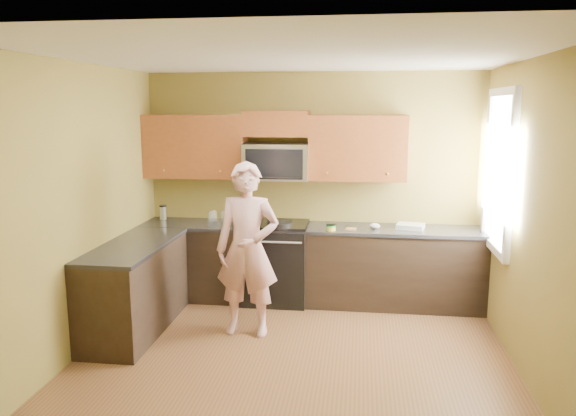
% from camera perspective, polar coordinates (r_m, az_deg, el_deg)
% --- Properties ---
extents(floor, '(4.00, 4.00, 0.00)m').
position_cam_1_polar(floor, '(5.21, 0.33, -15.77)').
color(floor, brown).
rests_on(floor, ground).
extents(ceiling, '(4.00, 4.00, 0.00)m').
position_cam_1_polar(ceiling, '(4.70, 0.36, 15.32)').
color(ceiling, white).
rests_on(ceiling, ground).
extents(wall_back, '(4.00, 0.00, 4.00)m').
position_cam_1_polar(wall_back, '(6.73, 2.47, 2.27)').
color(wall_back, brown).
rests_on(wall_back, ground).
extents(wall_front, '(4.00, 0.00, 4.00)m').
position_cam_1_polar(wall_front, '(2.86, -4.71, -8.87)').
color(wall_front, brown).
rests_on(wall_front, ground).
extents(wall_left, '(0.00, 4.00, 4.00)m').
position_cam_1_polar(wall_left, '(5.39, -21.24, -0.43)').
color(wall_left, brown).
rests_on(wall_left, ground).
extents(wall_right, '(0.00, 4.00, 4.00)m').
position_cam_1_polar(wall_right, '(4.94, 24.02, -1.55)').
color(wall_right, brown).
rests_on(wall_right, ground).
extents(cabinet_back_run, '(4.00, 0.60, 0.88)m').
position_cam_1_polar(cabinet_back_run, '(6.63, 2.18, -5.90)').
color(cabinet_back_run, black).
rests_on(cabinet_back_run, floor).
extents(cabinet_left_run, '(0.60, 1.60, 0.88)m').
position_cam_1_polar(cabinet_left_run, '(6.01, -15.38, -8.01)').
color(cabinet_left_run, black).
rests_on(cabinet_left_run, floor).
extents(countertop_back, '(4.00, 0.62, 0.04)m').
position_cam_1_polar(countertop_back, '(6.51, 2.20, -2.03)').
color(countertop_back, black).
rests_on(countertop_back, cabinet_back_run).
extents(countertop_left, '(0.62, 1.60, 0.04)m').
position_cam_1_polar(countertop_left, '(5.88, -15.51, -3.75)').
color(countertop_left, black).
rests_on(countertop_left, cabinet_left_run).
extents(stove, '(0.76, 0.65, 0.95)m').
position_cam_1_polar(stove, '(6.65, -1.29, -5.55)').
color(stove, black).
rests_on(stove, floor).
extents(microwave, '(0.76, 0.40, 0.42)m').
position_cam_1_polar(microwave, '(6.57, -1.16, 2.96)').
color(microwave, silver).
rests_on(microwave, wall_back).
extents(upper_cab_left, '(1.22, 0.33, 0.75)m').
position_cam_1_polar(upper_cab_left, '(6.82, -9.38, 3.10)').
color(upper_cab_left, brown).
rests_on(upper_cab_left, wall_back).
extents(upper_cab_right, '(1.12, 0.33, 0.75)m').
position_cam_1_polar(upper_cab_right, '(6.53, 7.08, 2.84)').
color(upper_cab_right, brown).
rests_on(upper_cab_right, wall_back).
extents(upper_cab_over_mw, '(0.76, 0.33, 0.30)m').
position_cam_1_polar(upper_cab_over_mw, '(6.55, -1.14, 8.64)').
color(upper_cab_over_mw, brown).
rests_on(upper_cab_over_mw, wall_back).
extents(window, '(0.06, 1.06, 1.66)m').
position_cam_1_polar(window, '(6.04, 20.87, 3.55)').
color(window, white).
rests_on(window, wall_right).
extents(woman, '(0.66, 0.45, 1.76)m').
position_cam_1_polar(woman, '(5.61, -4.17, -4.27)').
color(woman, '#D46A74').
rests_on(woman, floor).
extents(frying_pan, '(0.36, 0.53, 0.06)m').
position_cam_1_polar(frying_pan, '(6.31, -0.85, -1.96)').
color(frying_pan, black).
rests_on(frying_pan, stove).
extents(butter_tub, '(0.13, 0.13, 0.08)m').
position_cam_1_polar(butter_tub, '(6.29, 4.41, -2.31)').
color(butter_tub, yellow).
rests_on(butter_tub, countertop_back).
extents(toast_slice, '(0.13, 0.13, 0.01)m').
position_cam_1_polar(toast_slice, '(6.35, 6.45, -2.15)').
color(toast_slice, '#B27F47').
rests_on(toast_slice, countertop_back).
extents(napkin_a, '(0.12, 0.13, 0.06)m').
position_cam_1_polar(napkin_a, '(6.33, -0.72, -1.91)').
color(napkin_a, silver).
rests_on(napkin_a, countertop_back).
extents(napkin_b, '(0.13, 0.14, 0.07)m').
position_cam_1_polar(napkin_b, '(6.42, 8.88, -1.84)').
color(napkin_b, silver).
rests_on(napkin_b, countertop_back).
extents(dish_towel, '(0.35, 0.30, 0.05)m').
position_cam_1_polar(dish_towel, '(6.53, 12.44, -1.82)').
color(dish_towel, silver).
rests_on(dish_towel, countertop_back).
extents(travel_mug, '(0.09, 0.09, 0.18)m').
position_cam_1_polar(travel_mug, '(7.06, -12.66, -1.14)').
color(travel_mug, silver).
rests_on(travel_mug, countertop_back).
extents(glass_a, '(0.07, 0.07, 0.12)m').
position_cam_1_polar(glass_a, '(6.82, -6.59, -0.84)').
color(glass_a, silver).
rests_on(glass_a, countertop_back).
extents(glass_b, '(0.07, 0.07, 0.12)m').
position_cam_1_polar(glass_b, '(6.80, -7.88, -0.90)').
color(glass_b, silver).
rests_on(glass_b, countertop_back).
extents(glass_c, '(0.09, 0.09, 0.12)m').
position_cam_1_polar(glass_c, '(6.88, -7.55, -0.76)').
color(glass_c, silver).
rests_on(glass_c, countertop_back).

